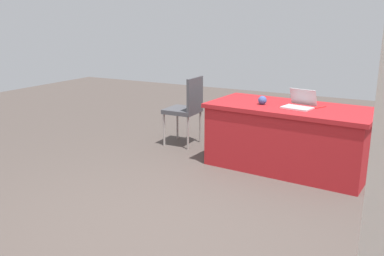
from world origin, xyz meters
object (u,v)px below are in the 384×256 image
Objects in this scene: table_foreground at (289,137)px; yarn_ball at (262,100)px; scissors_red at (320,107)px; laptop_silver at (299,104)px; chair_tucked_left at (187,106)px.

table_foreground is 0.54m from yarn_ball.
table_foreground is at bearing -52.45° from scissors_red.
table_foreground is at bearing -18.48° from laptop_silver.
chair_tucked_left is 2.64× the size of laptop_silver.
table_foreground is 19.25× the size of yarn_ball.
scissors_red is at bearing -168.82° from table_foreground.
laptop_silver is 2.04× the size of scissors_red.
scissors_red is at bearing -167.28° from yarn_ball.
chair_tucked_left is 5.40× the size of scissors_red.
scissors_red is (-1.84, 0.19, 0.20)m from chair_tucked_left.
table_foreground is 1.56m from chair_tucked_left.
chair_tucked_left is (1.53, -0.25, 0.18)m from table_foreground.
laptop_silver is 3.62× the size of yarn_ball.
chair_tucked_left is 1.28m from yarn_ball.
scissors_red is at bearing -137.52° from laptop_silver.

